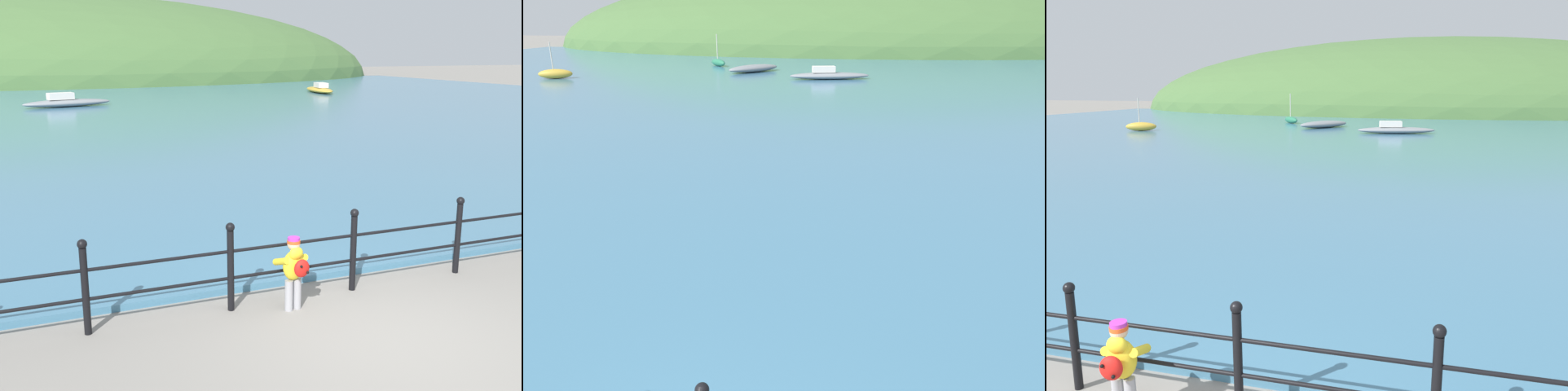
{
  "view_description": "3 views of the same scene",
  "coord_description": "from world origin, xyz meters",
  "views": [
    {
      "loc": [
        -3.99,
        -5.62,
        3.38
      ],
      "look_at": [
        0.04,
        4.2,
        0.83
      ],
      "focal_mm": 42.0,
      "sensor_mm": 36.0,
      "label": 1
    },
    {
      "loc": [
        1.53,
        -1.69,
        4.01
      ],
      "look_at": [
        0.28,
        6.15,
        1.18
      ],
      "focal_mm": 35.0,
      "sensor_mm": 36.0,
      "label": 2
    },
    {
      "loc": [
        2.12,
        -2.61,
        3.17
      ],
      "look_at": [
        -0.44,
        7.07,
        1.02
      ],
      "focal_mm": 35.0,
      "sensor_mm": 36.0,
      "label": 3
    }
  ],
  "objects": [
    {
      "name": "iron_railing",
      "position": [
        0.35,
        1.5,
        0.64
      ],
      "size": [
        11.2,
        0.12,
        1.21
      ],
      "color": "black",
      "rests_on": "ground"
    },
    {
      "name": "ground_plane",
      "position": [
        0.0,
        0.0,
        0.0
      ],
      "size": [
        200.0,
        200.0,
        0.0
      ],
      "primitive_type": "plane",
      "color": "gray"
    },
    {
      "name": "water",
      "position": [
        0.0,
        32.0,
        0.05
      ],
      "size": [
        80.0,
        60.0,
        0.1
      ],
      "primitive_type": "cube",
      "color": "teal",
      "rests_on": "ground"
    },
    {
      "name": "boat_mid_harbor",
      "position": [
        -0.88,
        31.83,
        0.37
      ],
      "size": [
        5.29,
        2.38,
        0.82
      ],
      "color": "gray",
      "rests_on": "water"
    },
    {
      "name": "far_hillside",
      "position": [
        0.0,
        70.12,
        0.0
      ],
      "size": [
        81.34,
        44.73,
        19.04
      ],
      "color": "#476B38",
      "rests_on": "ground"
    },
    {
      "name": "child_in_coat",
      "position": [
        -0.73,
        1.19,
        0.61
      ],
      "size": [
        0.42,
        0.55,
        1.0
      ],
      "color": "#99999E",
      "rests_on": "ground"
    },
    {
      "name": "boat_blue_hull",
      "position": [
        18.37,
        36.87,
        0.35
      ],
      "size": [
        2.28,
        5.22,
        0.77
      ],
      "color": "gold",
      "rests_on": "water"
    }
  ]
}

